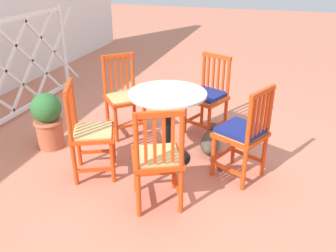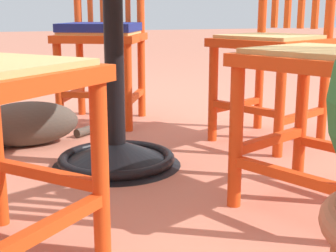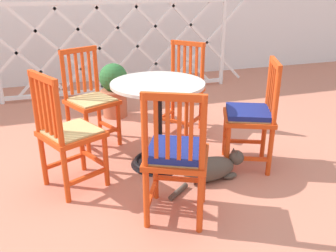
% 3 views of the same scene
% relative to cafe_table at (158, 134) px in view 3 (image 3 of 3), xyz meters
% --- Properties ---
extents(ground_plane, '(24.00, 24.00, 0.00)m').
position_rel_cafe_table_xyz_m(ground_plane, '(-0.05, -0.21, -0.28)').
color(ground_plane, '#C6755B').
extents(lattice_fence_panel, '(3.73, 0.06, 1.28)m').
position_rel_cafe_table_xyz_m(lattice_fence_panel, '(0.10, 2.20, 0.35)').
color(lattice_fence_panel, white).
rests_on(lattice_fence_panel, ground_plane).
extents(cafe_table, '(0.76, 0.76, 0.73)m').
position_rel_cafe_table_xyz_m(cafe_table, '(0.00, 0.00, 0.00)').
color(cafe_table, black).
rests_on(cafe_table, ground_plane).
extents(orange_chair_near_fence, '(0.53, 0.53, 0.91)m').
position_rel_cafe_table_xyz_m(orange_chair_near_fence, '(-0.73, -0.15, 0.15)').
color(orange_chair_near_fence, '#D64214').
rests_on(orange_chair_near_fence, ground_plane).
extents(orange_chair_facing_out, '(0.54, 0.54, 0.91)m').
position_rel_cafe_table_xyz_m(orange_chair_facing_out, '(-0.10, -0.75, 0.16)').
color(orange_chair_facing_out, '#D64214').
rests_on(orange_chair_facing_out, ground_plane).
extents(orange_chair_at_corner, '(0.53, 0.53, 0.91)m').
position_rel_cafe_table_xyz_m(orange_chair_at_corner, '(0.73, -0.25, 0.16)').
color(orange_chair_at_corner, '#D64214').
rests_on(orange_chair_at_corner, ground_plane).
extents(orange_chair_by_planter, '(0.57, 0.57, 0.91)m').
position_rel_cafe_table_xyz_m(orange_chair_by_planter, '(0.44, 0.67, 0.15)').
color(orange_chair_by_planter, '#D64214').
rests_on(orange_chair_by_planter, ground_plane).
extents(orange_chair_tucked_in, '(0.53, 0.53, 0.91)m').
position_rel_cafe_table_xyz_m(orange_chair_tucked_in, '(-0.48, 0.60, 0.15)').
color(orange_chair_tucked_in, '#D64214').
rests_on(orange_chair_tucked_in, ground_plane).
extents(tabby_cat, '(0.71, 0.33, 0.23)m').
position_rel_cafe_table_xyz_m(tabby_cat, '(0.34, -0.39, -0.19)').
color(tabby_cat, '#4C4238').
rests_on(tabby_cat, ground_plane).
extents(terracotta_planter, '(0.32, 0.32, 0.62)m').
position_rel_cafe_table_xyz_m(terracotta_planter, '(-0.14, 1.30, 0.04)').
color(terracotta_planter, '#B25B3D').
rests_on(terracotta_planter, ground_plane).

